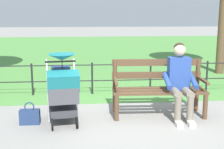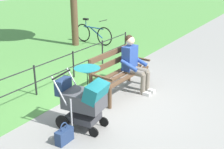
{
  "view_description": "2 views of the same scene",
  "coord_description": "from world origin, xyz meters",
  "px_view_note": "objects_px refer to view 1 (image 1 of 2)",
  "views": [
    {
      "loc": [
        0.77,
        5.09,
        1.81
      ],
      "look_at": [
        0.34,
        -0.02,
        0.75
      ],
      "focal_mm": 49.83,
      "sensor_mm": 36.0,
      "label": 1
    },
    {
      "loc": [
        4.69,
        3.11,
        2.76
      ],
      "look_at": [
        0.15,
        0.14,
        0.68
      ],
      "focal_mm": 46.83,
      "sensor_mm": 36.0,
      "label": 2
    }
  ],
  "objects_px": {
    "park_bench": "(158,85)",
    "person_on_bench": "(180,79)",
    "stroller": "(63,88)",
    "handbag": "(30,116)"
  },
  "relations": [
    {
      "from": "person_on_bench",
      "to": "handbag",
      "type": "distance_m",
      "value": 2.56
    },
    {
      "from": "stroller",
      "to": "handbag",
      "type": "xyz_separation_m",
      "value": [
        0.54,
        -0.01,
        -0.47
      ]
    },
    {
      "from": "park_bench",
      "to": "handbag",
      "type": "relative_size",
      "value": 4.37
    },
    {
      "from": "park_bench",
      "to": "person_on_bench",
      "type": "bearing_deg",
      "value": 145.2
    },
    {
      "from": "person_on_bench",
      "to": "stroller",
      "type": "distance_m",
      "value": 1.96
    },
    {
      "from": "park_bench",
      "to": "stroller",
      "type": "height_order",
      "value": "stroller"
    },
    {
      "from": "person_on_bench",
      "to": "stroller",
      "type": "relative_size",
      "value": 1.11
    },
    {
      "from": "stroller",
      "to": "person_on_bench",
      "type": "bearing_deg",
      "value": -176.45
    },
    {
      "from": "park_bench",
      "to": "handbag",
      "type": "bearing_deg",
      "value": 8.76
    },
    {
      "from": "park_bench",
      "to": "person_on_bench",
      "type": "xyz_separation_m",
      "value": [
        -0.32,
        0.22,
        0.15
      ]
    }
  ]
}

